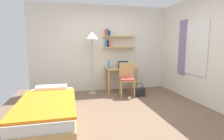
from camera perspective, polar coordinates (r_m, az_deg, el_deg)
ground_plane at (r=3.86m, az=3.41°, el=-13.61°), size 5.28×5.28×0.00m
wall_back at (r=5.55m, az=-2.44°, el=6.93°), size 4.40×0.27×2.60m
wall_right at (r=4.63m, az=28.28°, el=5.62°), size 0.10×4.40×2.60m
bed at (r=3.48m, az=-19.70°, el=-12.45°), size 0.95×1.95×0.54m
desk at (r=5.41m, az=2.89°, el=-0.96°), size 0.94×0.51×0.72m
desk_chair at (r=4.99m, az=4.75°, el=-2.46°), size 0.48×0.48×0.92m
standing_lamp at (r=5.14m, az=-6.45°, el=9.73°), size 0.37×0.37×1.79m
laptop at (r=5.43m, az=3.77°, el=1.22°), size 0.34×0.21×0.21m
water_bottle at (r=5.36m, az=-1.06°, el=1.86°), size 0.07×0.07×0.24m
book_stack at (r=5.43m, az=5.84°, el=0.98°), size 0.20×0.25×0.07m
handbag at (r=5.04m, az=8.73°, el=-6.83°), size 0.31×0.12×0.39m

